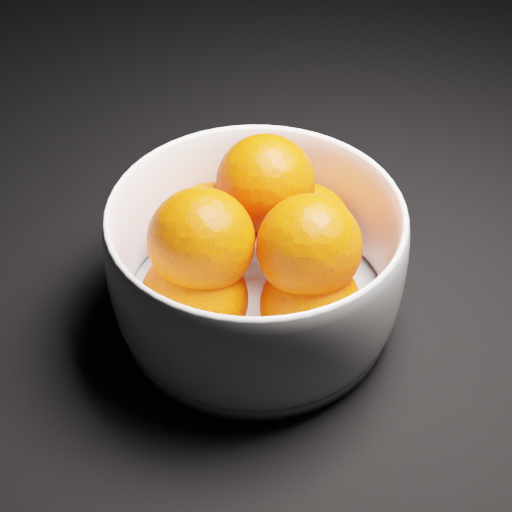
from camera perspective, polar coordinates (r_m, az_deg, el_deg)
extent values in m
cylinder|color=white|center=(0.58, 0.00, -3.98)|extent=(0.21, 0.21, 0.01)
sphere|color=#ED3F00|center=(0.58, 3.93, 2.07)|extent=(0.08, 0.08, 0.08)
sphere|color=#ED3F00|center=(0.59, -3.49, 2.30)|extent=(0.07, 0.07, 0.07)
sphere|color=#ED3F00|center=(0.53, -4.96, -3.45)|extent=(0.08, 0.08, 0.08)
sphere|color=#ED3F00|center=(0.52, 4.37, -3.98)|extent=(0.07, 0.07, 0.07)
sphere|color=#ED3F00|center=(0.56, 0.77, 5.80)|extent=(0.08, 0.08, 0.08)
sphere|color=#ED3F00|center=(0.51, -4.40, 1.20)|extent=(0.08, 0.08, 0.08)
sphere|color=#ED3F00|center=(0.50, 4.27, 0.75)|extent=(0.08, 0.08, 0.08)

